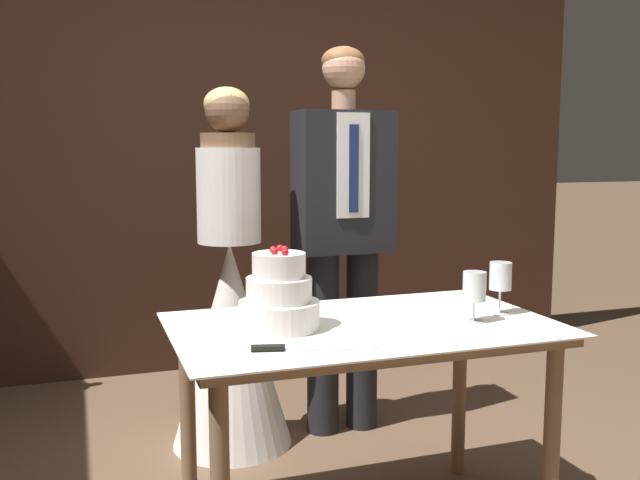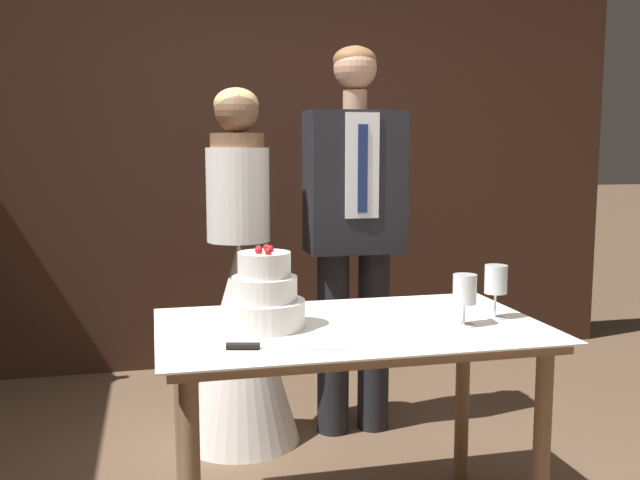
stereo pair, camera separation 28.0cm
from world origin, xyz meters
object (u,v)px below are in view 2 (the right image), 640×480
tiered_cake (265,297)px  bride (240,316)px  cake_table (350,351)px  groom (354,222)px  wine_glass_near (465,292)px  cake_knife (265,347)px  wine_glass_middle (496,282)px

tiered_cake → bride: (0.02, 0.87, -0.27)m
cake_table → groom: size_ratio=0.72×
wine_glass_near → cake_knife: bearing=-169.5°
tiered_cake → groom: (0.56, 0.87, 0.15)m
cake_knife → groom: groom is taller
wine_glass_middle → tiered_cake: bearing=175.9°
cake_table → wine_glass_near: size_ratio=7.40×
cake_knife → bride: size_ratio=0.23×
cake_table → groom: groom is taller
bride → groom: size_ratio=0.89×
wine_glass_near → wine_glass_middle: wine_glass_middle is taller
bride → wine_glass_middle: bearing=-49.9°
wine_glass_middle → bride: (-0.78, 0.93, -0.30)m
cake_knife → groom: (0.60, 1.13, 0.24)m
cake_knife → wine_glass_near: (0.69, 0.13, 0.11)m
wine_glass_middle → bride: bearing=130.1°
tiered_cake → wine_glass_middle: size_ratio=1.46×
cake_table → wine_glass_middle: size_ratio=6.86×
wine_glass_near → groom: bearing=95.5°
cake_table → wine_glass_near: wine_glass_near is taller
tiered_cake → cake_knife: size_ratio=0.73×
wine_glass_middle → groom: size_ratio=0.10×
bride → groom: groom is taller
cake_table → tiered_cake: 0.35m
tiered_cake → cake_knife: tiered_cake is taller
wine_glass_near → wine_glass_middle: (0.15, 0.07, 0.01)m
cake_knife → bride: 1.15m
cake_table → bride: bride is taller
bride → wine_glass_near: bearing=-57.6°
cake_table → bride: size_ratio=0.80×
tiered_cake → groom: groom is taller
tiered_cake → bride: size_ratio=0.17×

